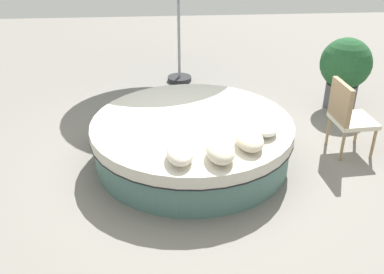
% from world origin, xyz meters
% --- Properties ---
extents(ground_plane, '(16.00, 16.00, 0.00)m').
position_xyz_m(ground_plane, '(0.00, 0.00, 0.00)').
color(ground_plane, gray).
extents(round_bed, '(2.53, 2.53, 0.55)m').
position_xyz_m(round_bed, '(0.00, 0.00, 0.28)').
color(round_bed, '#4C726B').
rests_on(round_bed, ground_plane).
extents(throw_pillow_0, '(0.50, 0.29, 0.18)m').
position_xyz_m(throw_pillow_0, '(-0.89, 0.19, 0.64)').
color(throw_pillow_0, silver).
rests_on(throw_pillow_0, round_bed).
extents(throw_pillow_1, '(0.51, 0.31, 0.20)m').
position_xyz_m(throw_pillow_1, '(-0.91, -0.23, 0.65)').
color(throw_pillow_1, beige).
rests_on(throw_pillow_1, round_bed).
extents(throw_pillow_2, '(0.49, 0.31, 0.17)m').
position_xyz_m(throw_pillow_2, '(-0.68, -0.59, 0.64)').
color(throw_pillow_2, beige).
rests_on(throw_pillow_2, round_bed).
extents(throw_pillow_3, '(0.49, 0.34, 0.15)m').
position_xyz_m(throw_pillow_3, '(-0.34, -0.81, 0.63)').
color(throw_pillow_3, white).
rests_on(throw_pillow_3, round_bed).
extents(patio_chair, '(0.55, 0.54, 0.98)m').
position_xyz_m(patio_chair, '(0.06, -2.01, 0.56)').
color(patio_chair, '#997A56').
rests_on(patio_chair, ground_plane).
extents(planter, '(0.80, 0.80, 1.13)m').
position_xyz_m(planter, '(1.49, -2.52, 0.64)').
color(planter, '#4C4C51').
rests_on(planter, ground_plane).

